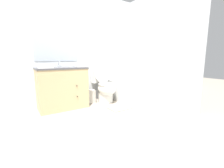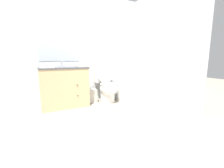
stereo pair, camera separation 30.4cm
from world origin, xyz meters
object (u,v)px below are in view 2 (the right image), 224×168
object	(u,v)px
sink_faucet	(62,65)
bathtub	(137,92)
toilet	(107,87)
bath_towel_folded	(143,83)
vanity_cabinet	(64,87)
hand_towel_folded	(47,66)
soap_dispenser	(81,63)
wastebasket	(92,96)
tissue_box	(81,64)
bath_mat	(121,108)

from	to	relation	value
sink_faucet	bathtub	xyz separation A→B (m)	(1.59, -0.62, -0.64)
toilet	bath_towel_folded	bearing A→B (deg)	-52.63
vanity_cabinet	bath_towel_folded	size ratio (longest dim) A/B	3.01
hand_towel_folded	soap_dispenser	bearing A→B (deg)	11.13
vanity_cabinet	hand_towel_folded	size ratio (longest dim) A/B	3.88
bathtub	wastebasket	distance (m)	1.09
sink_faucet	soap_dispenser	world-z (taller)	soap_dispenser
toilet	bath_towel_folded	xyz separation A→B (m)	(0.52, -0.68, 0.16)
vanity_cabinet	bath_towel_folded	xyz separation A→B (m)	(1.48, -0.77, 0.08)
toilet	bathtub	size ratio (longest dim) A/B	0.65
vanity_cabinet	toilet	distance (m)	0.97
toilet	bath_towel_folded	size ratio (longest dim) A/B	2.82
sink_faucet	toilet	distance (m)	1.13
vanity_cabinet	tissue_box	bearing A→B (deg)	0.90
vanity_cabinet	hand_towel_folded	xyz separation A→B (m)	(-0.32, -0.14, 0.46)
bathtub	hand_towel_folded	xyz separation A→B (m)	(-1.91, 0.28, 0.65)
wastebasket	soap_dispenser	distance (m)	0.81
sink_faucet	bath_towel_folded	distance (m)	1.81
wastebasket	hand_towel_folded	world-z (taller)	hand_towel_folded
soap_dispenser	bath_mat	world-z (taller)	soap_dispenser
bathtub	bath_mat	xyz separation A→B (m)	(-0.61, -0.26, -0.24)
soap_dispenser	bath_mat	distance (m)	1.30
toilet	tissue_box	size ratio (longest dim) A/B	7.71
soap_dispenser	bath_mat	size ratio (longest dim) A/B	0.35
vanity_cabinet	tissue_box	world-z (taller)	tissue_box
bath_mat	vanity_cabinet	bearing A→B (deg)	145.07
bath_towel_folded	bath_mat	size ratio (longest dim) A/B	0.65
soap_dispenser	bath_mat	xyz separation A→B (m)	(0.62, -0.68, -0.91)
bath_mat	wastebasket	bearing A→B (deg)	117.10
sink_faucet	soap_dispenser	distance (m)	0.42
toilet	bathtub	bearing A→B (deg)	-27.71
vanity_cabinet	toilet	bearing A→B (deg)	-5.55
hand_towel_folded	bath_mat	size ratio (longest dim) A/B	0.51
vanity_cabinet	soap_dispenser	xyz separation A→B (m)	(0.37, -0.01, 0.49)
sink_faucet	wastebasket	xyz separation A→B (m)	(0.62, -0.16, -0.73)
sink_faucet	toilet	xyz separation A→B (m)	(0.96, -0.29, -0.53)
hand_towel_folded	bath_mat	world-z (taller)	hand_towel_folded
wastebasket	bath_towel_folded	size ratio (longest dim) A/B	0.95
vanity_cabinet	wastebasket	size ratio (longest dim) A/B	3.18
bathtub	hand_towel_folded	bearing A→B (deg)	171.63
toilet	bath_mat	distance (m)	0.69
bath_towel_folded	vanity_cabinet	bearing A→B (deg)	152.41
vanity_cabinet	soap_dispenser	distance (m)	0.61
tissue_box	bath_mat	distance (m)	1.28
toilet	wastebasket	world-z (taller)	toilet
vanity_cabinet	bathtub	world-z (taller)	vanity_cabinet
sink_faucet	wastebasket	bearing A→B (deg)	-14.32
sink_faucet	hand_towel_folded	size ratio (longest dim) A/B	0.57
hand_towel_folded	bath_mat	distance (m)	1.67
soap_dispenser	bath_towel_folded	bearing A→B (deg)	-34.51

